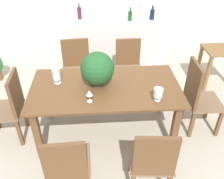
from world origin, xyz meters
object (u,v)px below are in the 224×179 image
object	(u,v)px
wine_glass	(89,93)
wine_bottle_green	(141,11)
wine_bottle_tall	(79,13)
kitchen_counter	(117,44)
crystal_vase_left	(158,93)
chair_near_right	(152,161)
chair_foot_end	(198,95)
side_table	(223,59)
chair_near_left	(67,166)
wine_bottle_clear	(130,16)
chair_far_left	(76,66)
wine_bottle_amber	(152,14)
chair_far_right	(128,65)
flower_centerpiece	(97,69)
chair_head_end	(10,105)
dining_table	(105,94)
crystal_vase_center_near	(56,74)

from	to	relation	value
wine_glass	wine_bottle_green	size ratio (longest dim) A/B	0.59
wine_bottle_tall	kitchen_counter	bearing A→B (deg)	-2.73
crystal_vase_left	wine_glass	world-z (taller)	crystal_vase_left
chair_near_right	crystal_vase_left	world-z (taller)	chair_near_right
chair_foot_end	side_table	distance (m)	1.21
chair_near_left	wine_bottle_clear	size ratio (longest dim) A/B	4.07
chair_near_left	crystal_vase_left	bearing A→B (deg)	-148.65
chair_far_left	wine_bottle_amber	distance (m)	1.63
chair_foot_end	wine_bottle_clear	size ratio (longest dim) A/B	4.44
chair_far_right	flower_centerpiece	distance (m)	1.17
flower_centerpiece	chair_head_end	bearing A→B (deg)	-178.04
dining_table	flower_centerpiece	distance (m)	0.36
chair_far_right	kitchen_counter	world-z (taller)	kitchen_counter
dining_table	chair_far_right	distance (m)	1.07
chair_far_right	chair_head_end	xyz separation A→B (m)	(-1.64, -0.97, 0.02)
crystal_vase_left	wine_bottle_amber	distance (m)	2.07
chair_near_right	chair_far_right	size ratio (longest dim) A/B	1.04
chair_far_right	wine_bottle_amber	world-z (taller)	wine_bottle_amber
chair_far_left	wine_bottle_amber	bearing A→B (deg)	24.59
chair_far_left	side_table	distance (m)	2.41
chair_far_left	kitchen_counter	xyz separation A→B (m)	(0.73, 0.82, -0.02)
chair_foot_end	wine_bottle_clear	world-z (taller)	wine_bottle_clear
wine_bottle_amber	kitchen_counter	bearing A→B (deg)	171.67
chair_far_right	chair_far_left	world-z (taller)	chair_far_left
chair_foot_end	side_table	size ratio (longest dim) A/B	1.37
chair_far_right	wine_bottle_green	bearing A→B (deg)	70.32
wine_glass	wine_bottle_tall	size ratio (longest dim) A/B	0.58
kitchen_counter	wine_bottle_tall	size ratio (longest dim) A/B	6.78
flower_centerpiece	wine_bottle_green	xyz separation A→B (m)	(0.84, 1.85, 0.11)
kitchen_counter	wine_glass	bearing A→B (deg)	-103.32
wine_bottle_clear	dining_table	bearing A→B (deg)	-107.03
side_table	chair_head_end	bearing A→B (deg)	-163.63
wine_bottle_clear	wine_bottle_amber	bearing A→B (deg)	4.81
crystal_vase_left	wine_bottle_tall	world-z (taller)	wine_bottle_tall
chair_far_right	crystal_vase_left	xyz separation A→B (m)	(0.16, -1.29, 0.35)
chair_head_end	wine_bottle_green	distance (m)	2.78
chair_near_left	flower_centerpiece	size ratio (longest dim) A/B	2.14
chair_far_left	side_table	size ratio (longest dim) A/B	1.23
flower_centerpiece	crystal_vase_center_near	size ratio (longest dim) A/B	2.06
wine_glass	wine_bottle_green	xyz separation A→B (m)	(0.94, 2.18, 0.22)
dining_table	wine_glass	bearing A→B (deg)	-123.73
chair_foot_end	wine_bottle_green	bearing A→B (deg)	14.99
chair_near_left	chair_foot_end	size ratio (longest dim) A/B	0.92
chair_far_left	wine_bottle_amber	xyz separation A→B (m)	(1.34, 0.73, 0.57)
flower_centerpiece	wine_glass	size ratio (longest dim) A/B	2.86
chair_head_end	crystal_vase_left	xyz separation A→B (m)	(1.80, -0.32, 0.33)
dining_table	crystal_vase_center_near	xyz separation A→B (m)	(-0.60, 0.13, 0.24)
wine_bottle_clear	wine_bottle_green	distance (m)	0.31
chair_near_left	wine_glass	size ratio (longest dim) A/B	6.12
wine_bottle_green	chair_head_end	bearing A→B (deg)	-136.19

